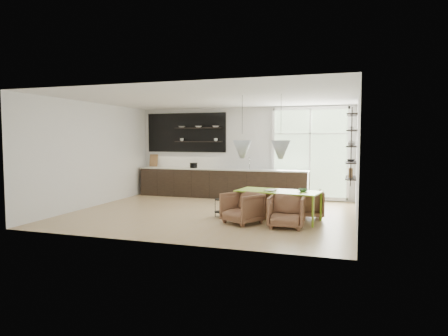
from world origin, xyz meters
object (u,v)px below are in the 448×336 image
Objects in this scene: dining_table at (278,193)px; armchair_back_right at (307,204)px; armchair_back_left at (271,202)px; armchair_front_left at (242,208)px; wire_stool at (221,205)px; armchair_front_right at (286,212)px.

armchair_back_right is at bearing 49.77° from dining_table.
armchair_back_left is at bearing 121.87° from dining_table.
armchair_back_right reaches higher than armchair_back_left.
armchair_front_left is at bearing -132.11° from dining_table.
wire_stool is (-2.00, -0.55, -0.05)m from armchair_back_right.
armchair_back_right is at bearing 74.06° from armchair_front_right.
armchair_back_right is (0.93, -0.18, 0.02)m from armchair_back_left.
armchair_back_left is at bearing -22.65° from armchair_back_right.
dining_table is 0.96m from armchair_front_left.
dining_table is 0.86m from armchair_back_left.
armchair_front_left is (-0.70, -0.58, -0.30)m from dining_table.
wire_stool is (-0.68, 0.57, -0.07)m from armchair_front_left.
armchair_front_left is at bearing 28.89° from armchair_back_right.
dining_table is at bearing 69.87° from armchair_front_left.
armchair_back_right is 1.73m from armchair_front_left.
armchair_front_left reaches higher than dining_table.
armchair_front_right reaches higher than armchair_back_right.
armchair_back_right is 1.29m from armchair_front_right.
wire_stool is at bearing 170.17° from armchair_front_left.
armchair_front_left reaches higher than armchair_front_right.
armchair_back_left is 1.56m from armchair_front_right.
armchair_front_right is at bearing 64.59° from armchair_back_right.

